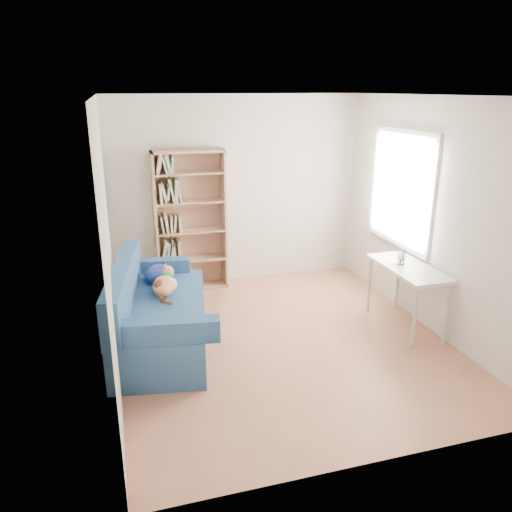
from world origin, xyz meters
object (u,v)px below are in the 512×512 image
(sofa, at_px, (157,314))
(desk, at_px, (408,274))
(bookshelf, at_px, (191,227))
(pen_cup, at_px, (401,259))

(sofa, height_order, desk, sofa)
(bookshelf, xyz_separation_m, pen_cup, (2.13, -1.81, -0.06))
(sofa, relative_size, bookshelf, 1.08)
(sofa, distance_m, pen_cup, 2.81)
(desk, height_order, pen_cup, pen_cup)
(bookshelf, relative_size, desk, 1.76)
(sofa, relative_size, desk, 1.90)
(sofa, height_order, pen_cup, sofa)
(sofa, distance_m, desk, 2.84)
(desk, distance_m, pen_cup, 0.18)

